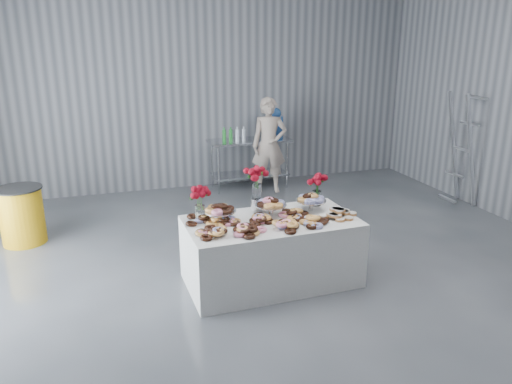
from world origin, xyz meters
TOP-DOWN VIEW (x-y plane):
  - ground at (0.00, 0.00)m, footprint 9.00×9.00m
  - room_walls at (-0.27, 0.07)m, footprint 8.04×9.04m
  - display_table at (-0.13, 0.45)m, footprint 1.93×1.05m
  - prep_table at (0.75, 4.10)m, footprint 1.50×0.60m
  - donut_mounds at (-0.13, 0.40)m, footprint 1.83×0.85m
  - cake_stand_left at (-0.68, 0.58)m, footprint 0.36×0.36m
  - cake_stand_mid at (-0.08, 0.60)m, footprint 0.36×0.36m
  - cake_stand_right at (0.42, 0.61)m, footprint 0.36×0.36m
  - danish_pile at (0.62, 0.32)m, footprint 0.48×0.48m
  - bouquet_left at (-0.89, 0.68)m, footprint 0.26×0.26m
  - bouquet_right at (0.56, 0.77)m, footprint 0.26×0.26m
  - bouquet_center at (-0.19, 0.80)m, footprint 0.26×0.26m
  - water_jug at (1.25, 4.10)m, footprint 0.28×0.28m
  - drink_bottles at (0.43, 4.00)m, footprint 0.54×0.08m
  - person at (1.01, 3.76)m, footprint 0.69×0.53m
  - trash_barrel at (-2.95, 2.55)m, footprint 0.61×0.61m
  - stepladder at (3.75, 2.10)m, footprint 0.64×0.47m

SIDE VIEW (x-z plane):
  - ground at x=0.00m, z-range 0.00..0.00m
  - display_table at x=-0.13m, z-range 0.00..0.75m
  - trash_barrel at x=-2.95m, z-range 0.00..0.78m
  - prep_table at x=0.75m, z-range 0.17..1.07m
  - donut_mounds at x=-0.13m, z-range 0.75..0.84m
  - danish_pile at x=0.62m, z-range 0.75..0.86m
  - person at x=1.01m, z-range 0.00..1.69m
  - cake_stand_left at x=-0.68m, z-range 0.80..0.98m
  - cake_stand_mid at x=-0.08m, z-range 0.80..0.98m
  - cake_stand_right at x=0.42m, z-range 0.80..0.98m
  - stepladder at x=3.75m, z-range 0.00..1.88m
  - drink_bottles at x=0.43m, z-range 0.90..1.17m
  - bouquet_left at x=-0.89m, z-range 0.84..1.26m
  - bouquet_right at x=0.56m, z-range 0.84..1.26m
  - bouquet_center at x=-0.19m, z-range 0.84..1.41m
  - water_jug at x=1.25m, z-range 0.87..1.43m
  - room_walls at x=-0.27m, z-range 0.63..4.65m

